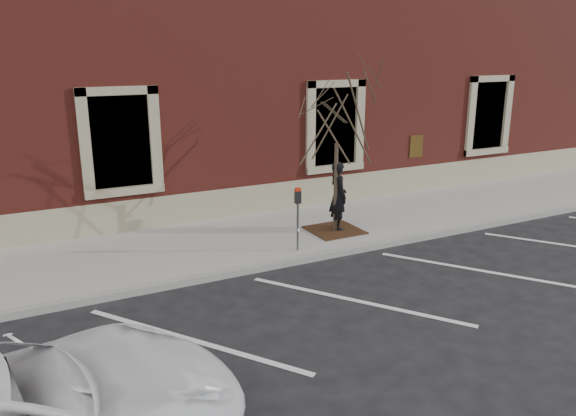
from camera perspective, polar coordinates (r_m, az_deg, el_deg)
ground at (r=12.43m, az=1.27°, el=-5.56°), size 120.00×120.00×0.00m
sidewalk_near at (r=13.87m, az=-2.18°, el=-2.91°), size 40.00×3.50×0.15m
curb_near at (r=12.36m, az=1.38°, el=-5.31°), size 40.00×0.12×0.15m
parking_stripes at (r=10.70m, az=6.96°, el=-9.34°), size 28.00×4.40×0.01m
building_civic at (r=18.74m, az=-10.35°, el=13.97°), size 40.00×8.62×8.00m
man at (r=13.98m, az=5.12°, el=1.23°), size 0.49×0.68×1.74m
parking_meter at (r=12.42m, az=1.00°, el=0.06°), size 0.13×0.10×1.45m
tree_grate at (r=14.11m, az=4.75°, el=-2.25°), size 1.23×1.23×0.03m
sapling at (r=13.50m, az=5.02°, el=9.06°), size 2.40×2.40×4.01m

